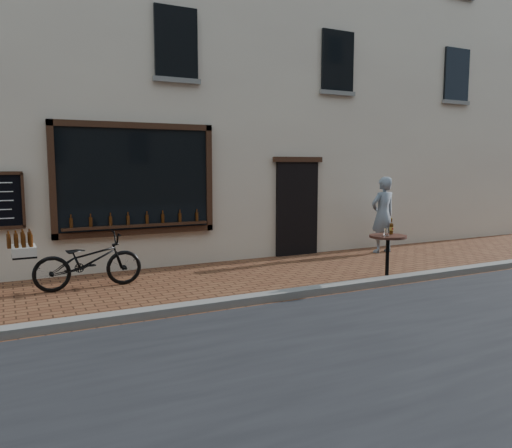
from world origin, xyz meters
name	(u,v)px	position (x,y,z in m)	size (l,w,h in m)	color
ground	(309,299)	(0.00, 0.00, 0.00)	(90.00, 90.00, 0.00)	#5A311D
kerb	(302,292)	(0.00, 0.20, 0.06)	(90.00, 0.25, 0.12)	slate
shop_building	(177,56)	(0.00, 6.50, 5.00)	(28.00, 6.20, 10.00)	beige
cargo_bicycle	(86,261)	(-3.07, 2.32, 0.49)	(2.16, 0.66, 1.02)	black
bistro_table	(388,248)	(1.93, 0.35, 0.62)	(0.67, 0.67, 1.15)	black
pedestrian	(383,215)	(3.95, 2.80, 0.93)	(0.67, 0.44, 1.85)	slate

